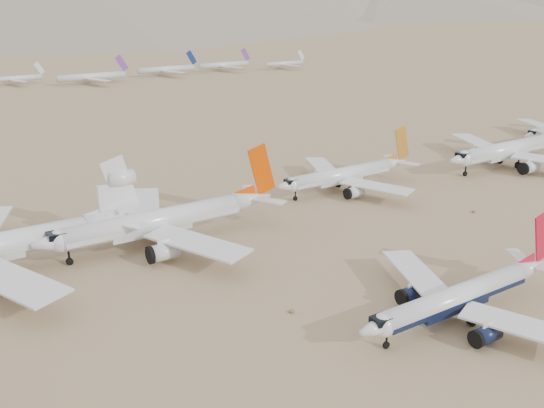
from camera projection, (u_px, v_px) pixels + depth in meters
The scene contains 5 objects.
ground at pixel (472, 300), 111.43m from camera, with size 7000.00×7000.00×0.00m, color #85684D.
main_airliner at pixel (464, 295), 104.14m from camera, with size 44.71×43.67×15.78m.
row2_navy_widebody at pixel (512, 149), 195.34m from camera, with size 55.37×54.15×19.70m.
row2_gold_tail at pixel (346, 174), 172.00m from camera, with size 45.10×44.11×16.06m.
row2_orange_tail at pixel (165, 220), 135.08m from camera, with size 54.79×53.60×19.54m.
Camera 1 is at (-85.00, -62.96, 53.82)m, focal length 40.00 mm.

